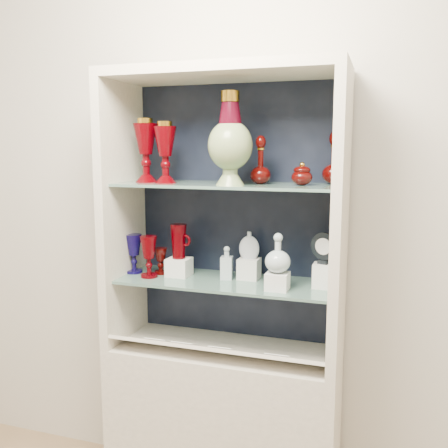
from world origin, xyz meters
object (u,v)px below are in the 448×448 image
(lidded_bowl, at_px, (302,174))
(ruby_pitcher, at_px, (179,241))
(ruby_decanter_a, at_px, (261,157))
(clear_square_bottle, at_px, (227,263))
(ruby_goblet_small, at_px, (161,261))
(flat_flask, at_px, (249,245))
(ruby_decanter_b, at_px, (335,156))
(ruby_goblet_tall, at_px, (149,257))
(pedestal_lamp_right, at_px, (165,152))
(clear_round_decanter, at_px, (278,254))
(pedestal_lamp_left, at_px, (146,150))
(cameo_medallion, at_px, (324,248))
(cobalt_goblet, at_px, (134,254))
(enamel_urn, at_px, (230,139))

(lidded_bowl, height_order, ruby_pitcher, lidded_bowl)
(ruby_decanter_a, bearing_deg, clear_square_bottle, 176.06)
(lidded_bowl, bearing_deg, clear_square_bottle, 174.94)
(ruby_goblet_small, bearing_deg, flat_flask, 5.90)
(ruby_decanter_b, relative_size, ruby_goblet_tall, 1.25)
(ruby_decanter_a, distance_m, flat_flask, 0.39)
(pedestal_lamp_right, bearing_deg, ruby_decanter_a, 8.62)
(ruby_decanter_b, relative_size, clear_square_bottle, 1.57)
(ruby_pitcher, distance_m, clear_round_decanter, 0.47)
(ruby_goblet_small, xyz_separation_m, flat_flask, (0.41, 0.04, 0.09))
(pedestal_lamp_left, relative_size, clear_square_bottle, 1.87)
(clear_round_decanter, bearing_deg, ruby_goblet_tall, 177.92)
(pedestal_lamp_right, bearing_deg, cameo_medallion, 5.47)
(ruby_decanter_a, distance_m, cameo_medallion, 0.45)
(flat_flask, bearing_deg, ruby_pitcher, 178.27)
(ruby_pitcher, xyz_separation_m, flat_flask, (0.31, 0.05, -0.01))
(lidded_bowl, bearing_deg, cobalt_goblet, 179.64)
(pedestal_lamp_left, bearing_deg, flat_flask, 10.39)
(ruby_goblet_small, xyz_separation_m, cameo_medallion, (0.73, -0.00, 0.11))
(pedestal_lamp_right, distance_m, ruby_pitcher, 0.40)
(ruby_goblet_tall, distance_m, ruby_goblet_small, 0.08)
(flat_flask, bearing_deg, clear_round_decanter, -51.08)
(pedestal_lamp_right, height_order, ruby_decanter_a, pedestal_lamp_right)
(cobalt_goblet, relative_size, cameo_medallion, 1.34)
(cobalt_goblet, bearing_deg, enamel_urn, -9.25)
(pedestal_lamp_left, relative_size, lidded_bowl, 2.89)
(lidded_bowl, xyz_separation_m, ruby_goblet_tall, (-0.66, -0.05, -0.38))
(ruby_goblet_tall, xyz_separation_m, cameo_medallion, (0.75, 0.07, 0.08))
(pedestal_lamp_left, distance_m, lidded_bowl, 0.69)
(ruby_goblet_small, bearing_deg, ruby_decanter_a, -0.63)
(enamel_urn, distance_m, ruby_decanter_b, 0.44)
(ruby_goblet_tall, xyz_separation_m, ruby_pitcher, (0.12, 0.06, 0.07))
(pedestal_lamp_left, bearing_deg, cobalt_goblet, 165.71)
(flat_flask, bearing_deg, ruby_goblet_small, 175.37)
(clear_square_bottle, bearing_deg, lidded_bowl, -5.06)
(enamel_urn, distance_m, flat_flask, 0.48)
(lidded_bowl, height_order, cobalt_goblet, lidded_bowl)
(pedestal_lamp_right, bearing_deg, lidded_bowl, 4.21)
(ruby_decanter_a, relative_size, flat_flask, 1.81)
(flat_flask, height_order, cameo_medallion, cameo_medallion)
(ruby_decanter_b, bearing_deg, cameo_medallion, -105.67)
(lidded_bowl, distance_m, clear_round_decanter, 0.34)
(enamel_urn, xyz_separation_m, cameo_medallion, (0.37, 0.10, -0.44))
(lidded_bowl, bearing_deg, ruby_decanter_a, 173.97)
(pedestal_lamp_left, distance_m, clear_square_bottle, 0.60)
(enamel_urn, xyz_separation_m, ruby_decanter_b, (0.39, 0.18, -0.07))
(ruby_decanter_a, height_order, cameo_medallion, ruby_decanter_a)
(clear_round_decanter, bearing_deg, ruby_pitcher, 169.81)
(pedestal_lamp_left, distance_m, cobalt_goblet, 0.48)
(ruby_decanter_b, height_order, ruby_pitcher, ruby_decanter_b)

